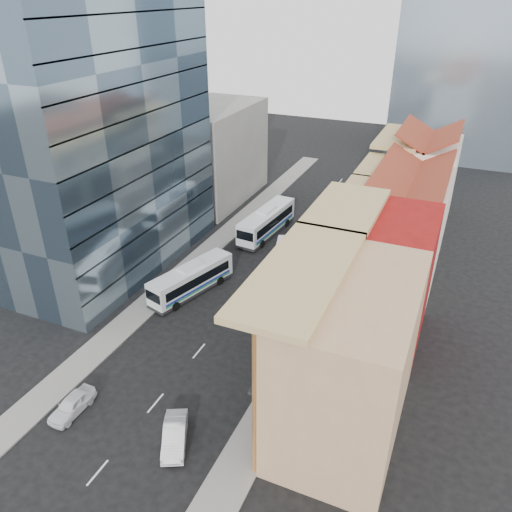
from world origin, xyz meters
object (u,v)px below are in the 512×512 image
at_px(office_tower, 101,137).
at_px(bus_left_near, 191,279).
at_px(sedan_right, 175,435).
at_px(bus_right, 285,271).
at_px(shophouse_tan, 349,360).
at_px(bus_left_far, 267,221).
at_px(sedan_left, 72,405).

xyz_separation_m(office_tower, bus_left_near, (11.50, -2.64, -13.32)).
bearing_deg(sedan_right, bus_left_near, 90.01).
relative_size(office_tower, sedan_right, 6.62).
height_order(bus_right, sedan_right, bus_right).
distance_m(shophouse_tan, bus_left_far, 33.21).
bearing_deg(bus_left_far, office_tower, -128.65).
bearing_deg(bus_right, sedan_left, -124.97).
bearing_deg(bus_left_near, shophouse_tan, -13.93).
distance_m(shophouse_tan, bus_left_near, 22.98).
height_order(bus_left_far, bus_right, bus_right).
xyz_separation_m(bus_left_near, bus_right, (8.67, 5.16, 0.20)).
distance_m(shophouse_tan, bus_right, 20.17).
relative_size(bus_right, sedan_left, 2.80).
bearing_deg(sedan_right, bus_right, 64.33).
xyz_separation_m(bus_left_far, bus_right, (6.80, -11.33, 0.02)).
bearing_deg(shophouse_tan, bus_left_far, 122.34).
height_order(bus_left_far, sedan_left, bus_left_far).
distance_m(bus_left_far, sedan_right, 35.29).
height_order(bus_left_near, bus_left_far, bus_left_far).
bearing_deg(bus_left_near, bus_left_far, 99.81).
xyz_separation_m(shophouse_tan, bus_right, (-10.83, 16.51, -4.12)).
height_order(bus_left_far, sedan_right, bus_left_far).
relative_size(office_tower, sedan_left, 7.18).
bearing_deg(bus_left_far, bus_left_near, -91.12).
height_order(bus_left_near, sedan_right, bus_left_near).
relative_size(bus_left_near, sedan_right, 2.31).
xyz_separation_m(bus_left_far, sedan_left, (-1.69, -35.13, -1.15)).
relative_size(bus_left_near, bus_left_far, 0.90).
bearing_deg(bus_left_near, sedan_right, -47.23).
bearing_deg(bus_left_near, office_tower, -176.66).
xyz_separation_m(bus_right, sedan_left, (-8.50, -23.80, -1.17)).
height_order(bus_right, sedan_left, bus_right).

